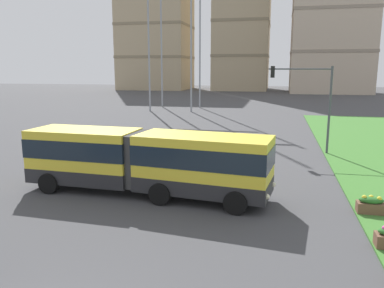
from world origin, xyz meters
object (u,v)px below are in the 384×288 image
at_px(flower_planter_3, 371,205).
at_px(traffic_light_far_right, 309,94).
at_px(articulated_bus, 145,161).
at_px(apartment_tower_west, 156,11).
at_px(apartment_tower_centre, 333,13).

bearing_deg(flower_planter_3, traffic_light_far_right, 98.81).
bearing_deg(articulated_bus, apartment_tower_west, 107.25).
relative_size(traffic_light_far_right, apartment_tower_west, 0.14).
xyz_separation_m(apartment_tower_west, apartment_tower_centre, (46.89, -8.07, -2.79)).
bearing_deg(flower_planter_3, articulated_bus, 177.02).
relative_size(articulated_bus, apartment_tower_west, 0.28).
height_order(articulated_bus, flower_planter_3, articulated_bus).
distance_m(articulated_bus, apartment_tower_centre, 88.21).
height_order(flower_planter_3, apartment_tower_west, apartment_tower_west).
bearing_deg(traffic_light_far_right, apartment_tower_centre, 82.23).
bearing_deg(traffic_light_far_right, apartment_tower_west, 114.35).
distance_m(traffic_light_far_right, apartment_tower_centre, 75.54).
bearing_deg(apartment_tower_centre, articulated_bus, -102.09).
xyz_separation_m(flower_planter_3, apartment_tower_west, (-38.68, 93.16, 21.37)).
height_order(traffic_light_far_right, apartment_tower_west, apartment_tower_west).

